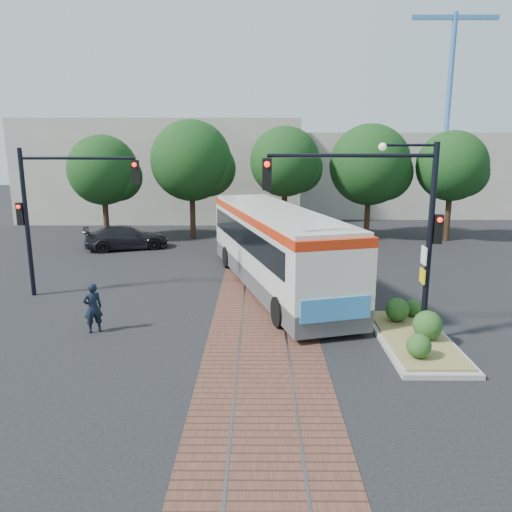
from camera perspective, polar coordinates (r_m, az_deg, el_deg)
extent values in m
plane|color=black|center=(16.99, 0.79, -8.52)|extent=(120.00, 120.00, 0.00)
cube|color=brown|center=(20.77, 0.70, -4.50)|extent=(3.60, 40.00, 0.01)
cube|color=slate|center=(20.77, -1.38, -4.47)|extent=(0.06, 40.00, 0.01)
cube|color=slate|center=(20.78, 2.77, -4.47)|extent=(0.06, 40.00, 0.01)
cylinder|color=#382314|center=(33.66, -16.76, 4.13)|extent=(0.36, 0.36, 2.86)
sphere|color=#103313|center=(33.36, -17.10, 9.37)|extent=(4.40, 4.40, 4.40)
cylinder|color=#382314|center=(33.24, -7.24, 4.70)|extent=(0.36, 0.36, 3.12)
sphere|color=#103313|center=(32.94, -7.42, 10.76)|extent=(5.20, 5.20, 5.20)
cylinder|color=#382314|center=(32.19, 3.25, 4.76)|extent=(0.36, 0.36, 3.39)
sphere|color=#103313|center=(31.89, 3.33, 10.72)|extent=(4.40, 4.40, 4.40)
cylinder|color=#382314|center=(33.74, 12.57, 4.39)|extent=(0.36, 0.36, 2.86)
sphere|color=#103313|center=(33.43, 12.86, 10.13)|extent=(5.20, 5.20, 5.20)
cylinder|color=#382314|center=(34.38, 21.06, 4.22)|extent=(0.36, 0.36, 3.12)
sphere|color=#103313|center=(34.10, 21.49, 9.56)|extent=(4.40, 4.40, 4.40)
cube|color=#ADA899|center=(44.58, -9.98, 9.79)|extent=(22.00, 12.00, 8.00)
cube|color=#ADA899|center=(47.49, 15.33, 9.10)|extent=(18.00, 10.00, 7.00)
cylinder|color=#3F72B2|center=(53.11, 21.04, 15.01)|extent=(0.50, 0.50, 18.00)
cube|color=#3F72B2|center=(54.23, 21.82, 23.99)|extent=(8.00, 0.40, 0.40)
cube|color=#404043|center=(21.73, 2.16, -2.12)|extent=(5.98, 13.10, 0.75)
cube|color=silver|center=(21.41, 2.20, 1.48)|extent=(6.00, 13.11, 2.03)
cube|color=black|center=(21.65, 1.95, 2.47)|extent=(5.72, 11.88, 0.96)
cube|color=#B7290E|center=(21.21, 2.22, 4.60)|extent=(6.04, 13.12, 0.32)
cube|color=silver|center=(21.18, 2.23, 5.17)|extent=(5.80, 12.67, 0.15)
cube|color=black|center=(15.59, 9.01, -1.35)|extent=(1.69, 0.58, 0.96)
cube|color=#2F7CBF|center=(15.79, 9.12, -6.04)|extent=(2.29, 0.68, 0.75)
cube|color=orange|center=(21.02, 6.67, -0.61)|extent=(1.33, 4.66, 1.18)
cylinder|color=black|center=(17.18, 2.76, -6.39)|extent=(0.64, 1.13, 1.07)
cylinder|color=black|center=(18.05, 10.26, -5.63)|extent=(0.64, 1.13, 1.07)
cylinder|color=black|center=(25.27, -3.23, -0.13)|extent=(0.64, 1.13, 1.07)
cylinder|color=black|center=(25.87, 2.12, 0.18)|extent=(0.64, 1.13, 1.07)
cube|color=gray|center=(16.78, 17.66, -9.16)|extent=(2.20, 5.20, 0.15)
cube|color=olive|center=(16.74, 17.69, -8.80)|extent=(1.90, 4.80, 0.08)
sphere|color=#1E4719|center=(15.07, 18.11, -9.68)|extent=(0.70, 0.70, 0.70)
sphere|color=#1E4719|center=(16.48, 19.01, -7.41)|extent=(0.90, 0.90, 0.90)
sphere|color=#1E4719|center=(17.80, 15.84, -5.87)|extent=(0.80, 0.80, 0.80)
sphere|color=#1E4719|center=(18.48, 17.52, -5.62)|extent=(0.60, 0.60, 0.60)
cylinder|color=black|center=(16.19, 19.21, 1.54)|extent=(0.18, 0.18, 6.00)
cylinder|color=black|center=(15.28, 10.87, 11.21)|extent=(5.00, 0.12, 0.12)
cube|color=black|center=(15.06, 1.26, 9.32)|extent=(0.28, 0.22, 0.95)
sphere|color=#FF190C|center=(14.91, 1.27, 10.44)|extent=(0.18, 0.18, 0.18)
cube|color=black|center=(16.20, 20.05, 2.91)|extent=(0.26, 0.20, 0.90)
sphere|color=#FF190C|center=(16.03, 20.29, 3.89)|extent=(0.16, 0.16, 0.16)
cube|color=white|center=(16.10, 18.64, 0.06)|extent=(0.04, 0.45, 0.55)
cube|color=yellow|center=(16.25, 18.48, -2.17)|extent=(0.04, 0.45, 0.45)
cylinder|color=black|center=(15.67, 17.17, 12.02)|extent=(1.60, 0.08, 0.08)
sphere|color=silver|center=(15.47, 14.26, 12.00)|extent=(0.24, 0.24, 0.24)
cylinder|color=black|center=(22.16, -24.71, 3.37)|extent=(0.18, 0.18, 6.00)
cylinder|color=black|center=(21.07, -19.73, 10.49)|extent=(4.50, 0.12, 0.12)
cube|color=black|center=(20.45, -13.61, 9.28)|extent=(0.28, 0.22, 0.95)
sphere|color=#FF190C|center=(20.30, -13.74, 10.10)|extent=(0.18, 0.18, 0.18)
cube|color=black|center=(22.20, -25.33, 4.38)|extent=(0.26, 0.20, 0.90)
sphere|color=#FF190C|center=(22.04, -25.54, 5.09)|extent=(0.16, 0.16, 0.16)
imported|color=black|center=(17.46, -18.14, -5.64)|extent=(0.74, 0.67, 1.70)
imported|color=black|center=(30.64, -14.61, 2.07)|extent=(5.20, 3.39, 1.40)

